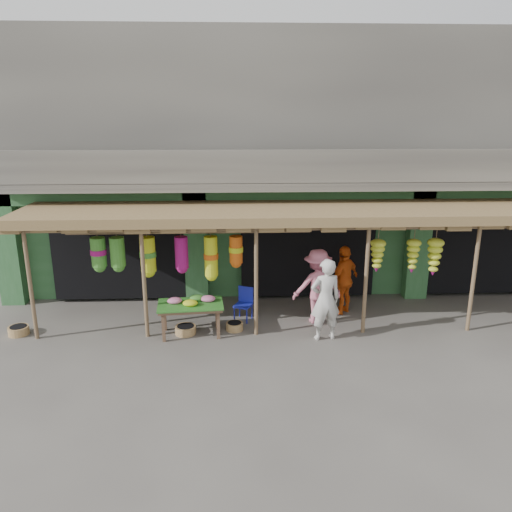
{
  "coord_description": "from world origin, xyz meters",
  "views": [
    {
      "loc": [
        -1.97,
        -10.81,
        4.95
      ],
      "look_at": [
        -1.45,
        1.0,
        1.54
      ],
      "focal_mm": 35.0,
      "sensor_mm": 36.0,
      "label": 1
    }
  ],
  "objects_px": {
    "flower_table": "(191,305)",
    "person_vendor": "(344,280)",
    "person_front": "(325,300)",
    "blue_chair": "(244,302)",
    "person_shopper": "(317,286)"
  },
  "relations": [
    {
      "from": "flower_table",
      "to": "person_shopper",
      "type": "distance_m",
      "value": 3.06
    },
    {
      "from": "blue_chair",
      "to": "person_vendor",
      "type": "height_order",
      "value": "person_vendor"
    },
    {
      "from": "person_front",
      "to": "person_shopper",
      "type": "distance_m",
      "value": 0.98
    },
    {
      "from": "person_vendor",
      "to": "blue_chair",
      "type": "bearing_deg",
      "value": -35.65
    },
    {
      "from": "person_front",
      "to": "person_shopper",
      "type": "relative_size",
      "value": 1.03
    },
    {
      "from": "blue_chair",
      "to": "person_front",
      "type": "height_order",
      "value": "person_front"
    },
    {
      "from": "person_front",
      "to": "person_vendor",
      "type": "xyz_separation_m",
      "value": [
        0.76,
        1.52,
        -0.06
      ]
    },
    {
      "from": "flower_table",
      "to": "person_vendor",
      "type": "xyz_separation_m",
      "value": [
        3.78,
        1.14,
        0.17
      ]
    },
    {
      "from": "blue_chair",
      "to": "person_vendor",
      "type": "bearing_deg",
      "value": 31.12
    },
    {
      "from": "blue_chair",
      "to": "person_vendor",
      "type": "relative_size",
      "value": 0.46
    },
    {
      "from": "person_front",
      "to": "person_vendor",
      "type": "bearing_deg",
      "value": -126.13
    },
    {
      "from": "person_front",
      "to": "person_shopper",
      "type": "bearing_deg",
      "value": -98.39
    },
    {
      "from": "flower_table",
      "to": "blue_chair",
      "type": "distance_m",
      "value": 1.5
    },
    {
      "from": "flower_table",
      "to": "person_vendor",
      "type": "height_order",
      "value": "person_vendor"
    },
    {
      "from": "flower_table",
      "to": "person_front",
      "type": "distance_m",
      "value": 3.05
    }
  ]
}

